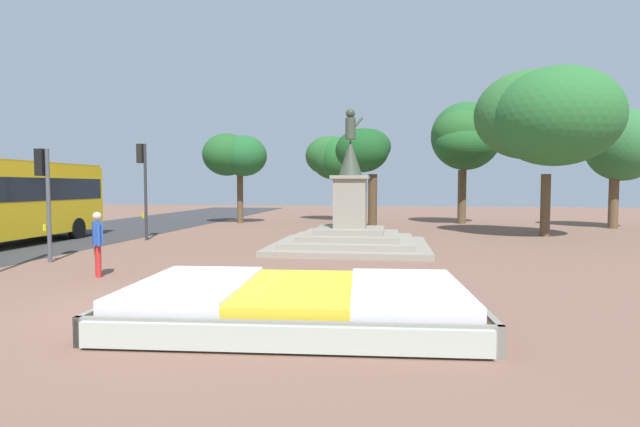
% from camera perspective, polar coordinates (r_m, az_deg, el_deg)
% --- Properties ---
extents(ground_plane, '(95.23, 95.23, 0.00)m').
position_cam_1_polar(ground_plane, '(9.93, -16.81, -10.28)').
color(ground_plane, brown).
extents(flower_planter, '(6.15, 4.01, 0.63)m').
position_cam_1_polar(flower_planter, '(8.64, -2.61, -10.18)').
color(flower_planter, '#38281C').
rests_on(flower_planter, ground_plane).
extents(statue_monument, '(5.58, 5.58, 5.07)m').
position_cam_1_polar(statue_monument, '(18.22, 3.46, -1.83)').
color(statue_monument, gray).
rests_on(statue_monument, ground_plane).
extents(traffic_light_mid_block, '(0.41, 0.29, 3.38)m').
position_cam_1_polar(traffic_light_mid_block, '(16.95, -28.97, 2.96)').
color(traffic_light_mid_block, '#4C5156').
rests_on(traffic_light_mid_block, ground_plane).
extents(traffic_light_far_corner, '(0.42, 0.30, 4.04)m').
position_cam_1_polar(traffic_light_far_corner, '(22.23, -19.55, 4.22)').
color(traffic_light_far_corner, '#2D2D33').
rests_on(traffic_light_far_corner, ground_plane).
extents(pedestrian_with_handbag, '(0.52, 0.62, 1.64)m').
position_cam_1_polar(pedestrian_with_handbag, '(13.72, -24.07, -2.82)').
color(pedestrian_with_handbag, red).
rests_on(pedestrian_with_handbag, ground_plane).
extents(park_tree_far_left, '(2.87, 2.59, 5.27)m').
position_cam_1_polar(park_tree_far_left, '(26.23, 5.10, 7.21)').
color(park_tree_far_left, '#4C3823').
rests_on(park_tree_far_left, ground_plane).
extents(park_tree_behind_statue, '(5.97, 5.64, 7.45)m').
position_cam_1_polar(park_tree_behind_statue, '(24.32, 24.34, 10.10)').
color(park_tree_behind_statue, brown).
rests_on(park_tree_behind_statue, ground_plane).
extents(park_tree_far_right, '(3.93, 3.76, 5.59)m').
position_cam_1_polar(park_tree_far_right, '(32.87, 1.71, 6.33)').
color(park_tree_far_right, '#4C3823').
rests_on(park_tree_far_right, ground_plane).
extents(park_tree_street_side, '(4.14, 3.94, 6.36)m').
position_cam_1_polar(park_tree_street_side, '(31.36, 31.18, 6.70)').
color(park_tree_street_side, brown).
rests_on(park_tree_street_side, ground_plane).
extents(park_tree_mid_canopy, '(4.12, 4.35, 7.29)m').
position_cam_1_polar(park_tree_mid_canopy, '(31.07, 16.16, 8.32)').
color(park_tree_mid_canopy, brown).
rests_on(park_tree_mid_canopy, ground_plane).
extents(park_tree_distant, '(3.86, 3.12, 5.44)m').
position_cam_1_polar(park_tree_distant, '(30.69, -9.75, 6.54)').
color(park_tree_distant, brown).
rests_on(park_tree_distant, ground_plane).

